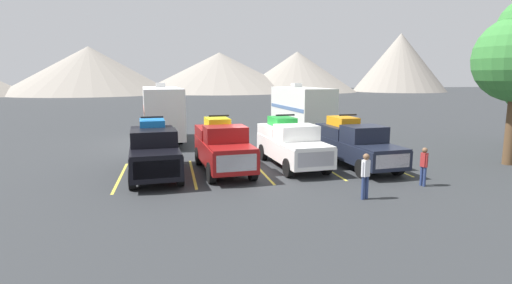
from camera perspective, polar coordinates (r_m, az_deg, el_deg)
name	(u,v)px	position (r m, az deg, el deg)	size (l,w,h in m)	color
ground_plane	(261,171)	(19.02, 0.74, -4.14)	(240.00, 240.00, 0.00)	#2D3033
pickup_truck_a	(154,149)	(18.58, -14.35, -1.04)	(2.49, 5.80, 2.60)	black
pickup_truck_b	(223,146)	(18.83, -4.79, -0.57)	(2.41, 5.54, 2.59)	maroon
pickup_truck_c	(291,143)	(19.97, 4.98, -0.13)	(2.44, 5.75, 2.51)	white
pickup_truck_d	(355,143)	(20.47, 13.94, -0.16)	(2.41, 5.94, 2.52)	black
lot_stripe_a	(120,177)	(18.91, -18.76, -4.73)	(0.12, 5.50, 0.01)	gold
lot_stripe_b	(193,173)	(18.78, -8.99, -4.43)	(0.12, 5.50, 0.01)	gold
lot_stripe_c	(260,170)	(19.20, 0.62, -4.00)	(0.12, 5.50, 0.01)	gold
lot_stripe_d	(323,167)	(20.12, 9.58, -3.51)	(0.12, 5.50, 0.01)	gold
lot_stripe_e	(382,164)	(21.49, 17.56, -2.99)	(0.12, 5.50, 0.01)	gold
camper_trailer_a	(162,112)	(27.44, -13.22, 4.23)	(2.87, 8.42, 3.98)	white
camper_trailer_b	(301,110)	(28.81, 6.48, 4.60)	(2.82, 7.98, 3.92)	silver
person_a	(424,164)	(17.65, 22.82, -2.90)	(0.23, 0.35, 1.60)	navy
person_b	(366,173)	(15.07, 15.35, -4.29)	(0.37, 0.26, 1.70)	navy
mountain_ridge	(200,70)	(108.31, -7.94, 10.08)	(140.72, 49.63, 16.23)	gray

